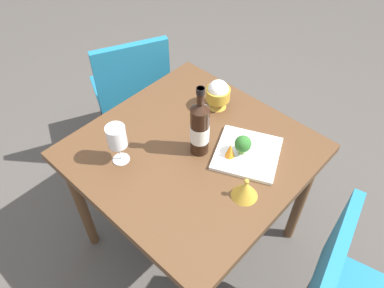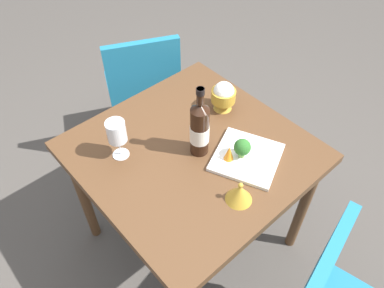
# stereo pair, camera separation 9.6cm
# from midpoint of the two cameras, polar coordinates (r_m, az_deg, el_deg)

# --- Properties ---
(ground_plane) EXTENTS (8.00, 8.00, 0.00)m
(ground_plane) POSITION_cam_midpoint_polar(r_m,az_deg,el_deg) (2.15, -1.32, -13.94)
(ground_plane) COLOR #4C4742
(dining_table) EXTENTS (0.88, 0.88, 0.73)m
(dining_table) POSITION_cam_midpoint_polar(r_m,az_deg,el_deg) (1.62, -1.70, -2.86)
(dining_table) COLOR brown
(dining_table) RESTS_ON ground_plane
(chair_by_wall) EXTENTS (0.53, 0.53, 0.85)m
(chair_by_wall) POSITION_cam_midpoint_polar(r_m,az_deg,el_deg) (2.20, -10.31, 8.40)
(chair_by_wall) COLOR teal
(chair_by_wall) RESTS_ON ground_plane
(wine_bottle) EXTENTS (0.08, 0.08, 0.32)m
(wine_bottle) POSITION_cam_midpoint_polar(r_m,az_deg,el_deg) (1.46, -0.71, 2.38)
(wine_bottle) COLOR black
(wine_bottle) RESTS_ON dining_table
(wine_glass) EXTENTS (0.08, 0.08, 0.18)m
(wine_glass) POSITION_cam_midpoint_polar(r_m,az_deg,el_deg) (1.46, -13.21, 0.92)
(wine_glass) COLOR white
(wine_glass) RESTS_ON dining_table
(rice_bowl) EXTENTS (0.11, 0.11, 0.14)m
(rice_bowl) POSITION_cam_midpoint_polar(r_m,az_deg,el_deg) (1.69, 2.32, 7.55)
(rice_bowl) COLOR gold
(rice_bowl) RESTS_ON dining_table
(rice_bowl_lid) EXTENTS (0.10, 0.10, 0.09)m
(rice_bowl_lid) POSITION_cam_midpoint_polar(r_m,az_deg,el_deg) (1.38, 6.08, -6.89)
(rice_bowl_lid) COLOR gold
(rice_bowl_lid) RESTS_ON dining_table
(serving_plate) EXTENTS (0.33, 0.33, 0.02)m
(serving_plate) POSITION_cam_midpoint_polar(r_m,az_deg,el_deg) (1.53, 6.60, -1.49)
(serving_plate) COLOR white
(serving_plate) RESTS_ON dining_table
(broccoli_floret) EXTENTS (0.07, 0.07, 0.09)m
(broccoli_floret) POSITION_cam_midpoint_polar(r_m,az_deg,el_deg) (1.49, 5.90, -0.08)
(broccoli_floret) COLOR #729E4C
(broccoli_floret) RESTS_ON serving_plate
(carrot_garnish_left) EXTENTS (0.04, 0.04, 0.07)m
(carrot_garnish_left) POSITION_cam_midpoint_polar(r_m,az_deg,el_deg) (1.48, 3.97, -1.03)
(carrot_garnish_left) COLOR orange
(carrot_garnish_left) RESTS_ON serving_plate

